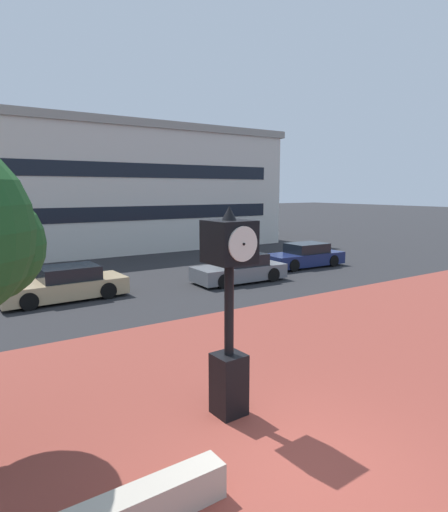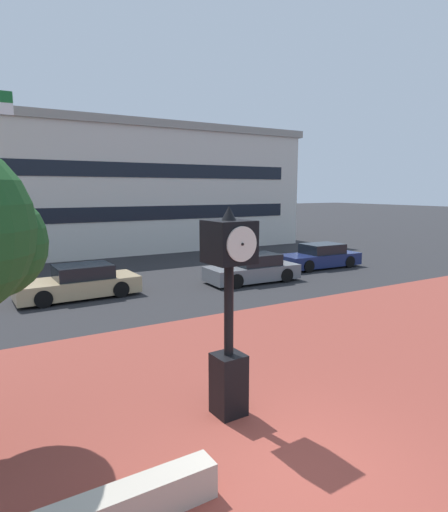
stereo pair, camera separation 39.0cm
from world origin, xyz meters
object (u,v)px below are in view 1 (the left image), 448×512
Objects in this scene: car_street_mid at (304,256)px; car_street_far at (240,269)px; civic_building at (44,188)px; street_clock at (229,303)px; car_street_distant at (65,285)px.

car_street_mid is 1.07× the size of car_street_far.
car_street_far is at bearing -73.96° from civic_building.
car_street_distant is (-0.48, 10.53, -1.57)m from street_clock.
car_street_mid is at bearing -57.57° from civic_building.
street_clock is 16.35m from car_street_mid.
civic_building is at bearing 17.56° from car_street_far.
car_street_distant is at bearing 92.80° from car_street_mid.
civic_building is (-10.16, 16.00, 3.73)m from car_street_mid.
car_street_far is 0.13× the size of civic_building.
car_street_distant is (-7.48, 1.02, 0.00)m from car_street_far.
car_street_far is (-5.21, -1.25, -0.00)m from car_street_mid.
car_street_mid is 5.35m from car_street_far.
street_clock is at bearing -179.26° from car_street_distant.
civic_building is (2.05, 26.76, 2.16)m from street_clock.
civic_building is at bearing -10.70° from car_street_distant.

